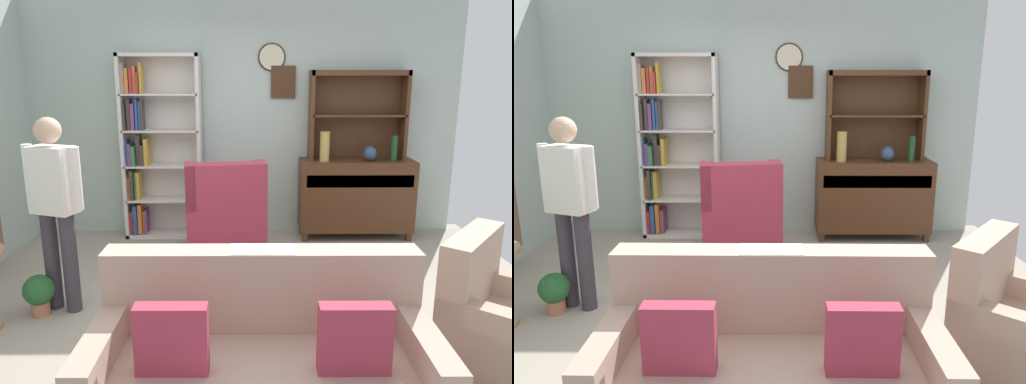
# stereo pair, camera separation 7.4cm
# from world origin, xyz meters

# --- Properties ---
(ground_plane) EXTENTS (5.40, 4.60, 0.02)m
(ground_plane) POSITION_xyz_m (0.00, 0.00, -0.01)
(ground_plane) COLOR #9E9384
(wall_back) EXTENTS (5.00, 0.09, 2.80)m
(wall_back) POSITION_xyz_m (0.00, 2.13, 1.41)
(wall_back) COLOR #ADC1B7
(wall_back) RESTS_ON ground_plane
(area_rug) EXTENTS (2.44, 2.02, 0.01)m
(area_rug) POSITION_xyz_m (0.20, -0.30, 0.00)
(area_rug) COLOR brown
(area_rug) RESTS_ON ground_plane
(bookshelf) EXTENTS (0.90, 0.30, 2.10)m
(bookshelf) POSITION_xyz_m (-1.03, 1.95, 1.03)
(bookshelf) COLOR silver
(bookshelf) RESTS_ON ground_plane
(sideboard) EXTENTS (1.30, 0.45, 0.92)m
(sideboard) POSITION_xyz_m (1.28, 1.86, 0.51)
(sideboard) COLOR #4C2D19
(sideboard) RESTS_ON ground_plane
(sideboard_hutch) EXTENTS (1.10, 0.26, 1.00)m
(sideboard_hutch) POSITION_xyz_m (1.28, 1.97, 1.56)
(sideboard_hutch) COLOR #4C2D19
(sideboard_hutch) RESTS_ON sideboard
(vase_tall) EXTENTS (0.11, 0.11, 0.33)m
(vase_tall) POSITION_xyz_m (0.89, 1.78, 1.09)
(vase_tall) COLOR tan
(vase_tall) RESTS_ON sideboard
(vase_round) EXTENTS (0.15, 0.15, 0.17)m
(vase_round) POSITION_xyz_m (1.41, 1.79, 1.01)
(vase_round) COLOR #33476B
(vase_round) RESTS_ON sideboard
(bottle_wine) EXTENTS (0.07, 0.07, 0.29)m
(bottle_wine) POSITION_xyz_m (1.67, 1.77, 1.06)
(bottle_wine) COLOR #194223
(bottle_wine) RESTS_ON sideboard
(couch_floral) EXTENTS (1.81, 0.87, 0.90)m
(couch_floral) POSITION_xyz_m (0.11, -1.24, 0.31)
(couch_floral) COLOR tan
(couch_floral) RESTS_ON ground_plane
(armchair_floral) EXTENTS (1.08, 1.08, 0.88)m
(armchair_floral) POSITION_xyz_m (1.68, -0.81, 0.29)
(armchair_floral) COLOR tan
(armchair_floral) RESTS_ON ground_plane
(wingback_chair) EXTENTS (0.88, 0.90, 1.05)m
(wingback_chair) POSITION_xyz_m (-0.21, 1.14, 0.38)
(wingback_chair) COLOR #A33347
(wingback_chair) RESTS_ON ground_plane
(potted_plant_small) EXTENTS (0.24, 0.24, 0.34)m
(potted_plant_small) POSITION_xyz_m (-1.62, -0.03, 0.20)
(potted_plant_small) COLOR #AD6B4C
(potted_plant_small) RESTS_ON ground_plane
(person_reading) EXTENTS (0.52, 0.30, 1.56)m
(person_reading) POSITION_xyz_m (-1.47, 0.08, 0.91)
(person_reading) COLOR #38333D
(person_reading) RESTS_ON ground_plane
(coffee_table) EXTENTS (0.80, 0.50, 0.42)m
(coffee_table) POSITION_xyz_m (0.17, -0.37, 0.35)
(coffee_table) COLOR #4C2D19
(coffee_table) RESTS_ON ground_plane
(book_stack) EXTENTS (0.21, 0.14, 0.05)m
(book_stack) POSITION_xyz_m (0.18, -0.42, 0.45)
(book_stack) COLOR #CC7233
(book_stack) RESTS_ON coffee_table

